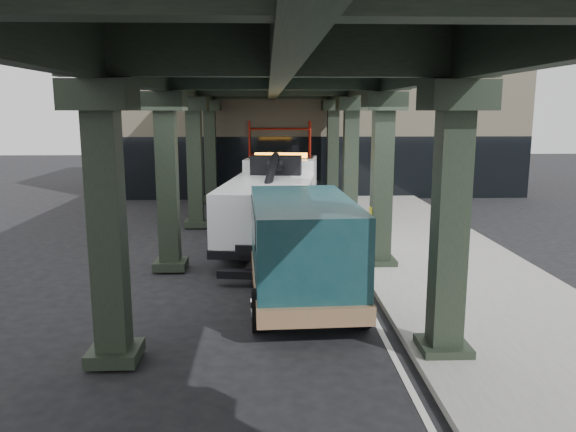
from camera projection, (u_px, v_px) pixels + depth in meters
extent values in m
plane|color=black|center=(293.00, 291.00, 14.22)|extent=(90.00, 90.00, 0.00)
cube|color=gray|center=(444.00, 265.00, 16.34)|extent=(5.00, 40.00, 0.15)
cube|color=silver|center=(348.00, 268.00, 16.25)|extent=(0.12, 38.00, 0.01)
cube|color=black|center=(450.00, 225.00, 9.93)|extent=(0.55, 0.55, 5.00)
cube|color=black|center=(457.00, 96.00, 9.51)|extent=(1.10, 1.10, 0.50)
cube|color=black|center=(443.00, 348.00, 10.36)|extent=(0.90, 0.90, 0.24)
cube|color=black|center=(382.00, 183.00, 15.82)|extent=(0.55, 0.55, 5.00)
cube|color=black|center=(384.00, 101.00, 15.40)|extent=(1.10, 1.10, 0.50)
cube|color=black|center=(379.00, 262.00, 16.25)|extent=(0.90, 0.90, 0.24)
cube|color=black|center=(350.00, 163.00, 21.71)|extent=(0.55, 0.55, 5.00)
cube|color=black|center=(352.00, 104.00, 21.30)|extent=(1.10, 1.10, 0.50)
cube|color=black|center=(349.00, 222.00, 22.14)|extent=(0.90, 0.90, 0.24)
cube|color=black|center=(333.00, 152.00, 27.60)|extent=(0.55, 0.55, 5.00)
cube|color=black|center=(333.00, 105.00, 27.19)|extent=(1.10, 1.10, 0.50)
cube|color=black|center=(332.00, 198.00, 28.03)|extent=(0.90, 0.90, 0.24)
cube|color=black|center=(108.00, 228.00, 9.71)|extent=(0.55, 0.55, 5.00)
cube|color=black|center=(99.00, 95.00, 9.29)|extent=(1.10, 1.10, 0.50)
cube|color=black|center=(115.00, 353.00, 10.14)|extent=(0.90, 0.90, 0.24)
cube|color=black|center=(168.00, 184.00, 15.60)|extent=(0.55, 0.55, 5.00)
cube|color=black|center=(164.00, 101.00, 15.18)|extent=(1.10, 1.10, 0.50)
cube|color=black|center=(171.00, 264.00, 16.03)|extent=(0.90, 0.90, 0.24)
cube|color=black|center=(195.00, 164.00, 21.49)|extent=(0.55, 0.55, 5.00)
cube|color=black|center=(193.00, 104.00, 21.08)|extent=(1.10, 1.10, 0.50)
cube|color=black|center=(197.00, 223.00, 21.92)|extent=(0.90, 0.90, 0.24)
cube|color=black|center=(210.00, 152.00, 27.39)|extent=(0.55, 0.55, 5.00)
cube|color=black|center=(209.00, 105.00, 26.97)|extent=(1.10, 1.10, 0.50)
cube|color=black|center=(212.00, 199.00, 27.81)|extent=(0.90, 0.90, 0.24)
cube|color=black|center=(385.00, 71.00, 15.26)|extent=(0.35, 32.00, 1.10)
cube|color=black|center=(163.00, 71.00, 15.04)|extent=(0.35, 32.00, 1.10)
cube|color=black|center=(275.00, 71.00, 15.15)|extent=(0.35, 32.00, 1.10)
cube|color=black|center=(275.00, 44.00, 15.02)|extent=(7.40, 32.00, 0.30)
cube|color=#C6B793|center=(311.00, 119.00, 33.20)|extent=(22.00, 10.00, 8.00)
cylinder|color=#AB1C0D|center=(250.00, 161.00, 28.43)|extent=(0.08, 0.08, 4.00)
cylinder|color=#AB1C0D|center=(249.00, 162.00, 27.65)|extent=(0.08, 0.08, 4.00)
cylinder|color=#AB1C0D|center=(309.00, 160.00, 28.54)|extent=(0.08, 0.08, 4.00)
cylinder|color=#AB1C0D|center=(310.00, 162.00, 27.76)|extent=(0.08, 0.08, 4.00)
cylinder|color=#AB1C0D|center=(280.00, 180.00, 28.67)|extent=(3.00, 0.08, 0.08)
cylinder|color=#AB1C0D|center=(279.00, 155.00, 28.43)|extent=(3.00, 0.08, 0.08)
cylinder|color=#AB1C0D|center=(279.00, 129.00, 28.19)|extent=(3.00, 0.08, 0.08)
cube|color=black|center=(273.00, 221.00, 19.18)|extent=(2.16, 8.39, 0.28)
cube|color=white|center=(282.00, 183.00, 21.77)|extent=(2.92, 2.97, 2.00)
cube|color=white|center=(285.00, 193.00, 23.02)|extent=(2.68, 1.10, 1.00)
cube|color=black|center=(282.00, 168.00, 21.94)|extent=(2.60, 1.74, 0.94)
cube|color=white|center=(268.00, 207.00, 17.80)|extent=(3.35, 5.84, 1.55)
cube|color=orange|center=(281.00, 155.00, 21.35)|extent=(2.02, 0.56, 0.18)
cube|color=black|center=(276.00, 165.00, 19.77)|extent=(1.84, 0.89, 0.67)
cylinder|color=black|center=(269.00, 180.00, 17.86)|extent=(0.76, 3.88, 1.49)
cube|color=black|center=(256.00, 264.00, 15.24)|extent=(0.53, 1.58, 0.20)
cube|color=black|center=(251.00, 274.00, 14.49)|extent=(1.79, 0.50, 0.20)
cylinder|color=black|center=(252.00, 209.00, 22.41)|extent=(0.54, 1.26, 1.22)
cylinder|color=silver|center=(252.00, 209.00, 22.41)|extent=(0.51, 0.72, 0.67)
cylinder|color=black|center=(313.00, 210.00, 22.20)|extent=(0.54, 1.26, 1.22)
cylinder|color=silver|center=(313.00, 210.00, 22.20)|extent=(0.51, 0.72, 0.67)
cylinder|color=black|center=(236.00, 228.00, 18.83)|extent=(0.54, 1.26, 1.22)
cylinder|color=silver|center=(236.00, 228.00, 18.83)|extent=(0.51, 0.72, 0.67)
cylinder|color=black|center=(308.00, 230.00, 18.62)|extent=(0.54, 1.26, 1.22)
cylinder|color=silver|center=(308.00, 230.00, 18.62)|extent=(0.51, 0.72, 0.67)
cylinder|color=black|center=(227.00, 238.00, 17.42)|extent=(0.54, 1.26, 1.22)
cylinder|color=silver|center=(227.00, 238.00, 17.42)|extent=(0.51, 0.72, 0.67)
cylinder|color=black|center=(305.00, 239.00, 17.21)|extent=(0.54, 1.26, 1.22)
cylinder|color=silver|center=(305.00, 239.00, 17.21)|extent=(0.51, 0.72, 0.67)
cube|color=#11383E|center=(291.00, 234.00, 16.02)|extent=(2.26, 1.28, 0.97)
cube|color=#11383E|center=(302.00, 244.00, 13.05)|extent=(2.48, 4.94, 2.10)
cube|color=#936D4A|center=(300.00, 274.00, 13.63)|extent=(2.58, 6.12, 0.38)
cube|color=black|center=(293.00, 207.00, 15.44)|extent=(2.11, 0.56, 0.90)
cube|color=black|center=(301.00, 218.00, 13.27)|extent=(2.47, 3.97, 0.59)
cube|color=silver|center=(289.00, 244.00, 16.66)|extent=(2.15, 0.23, 0.32)
cylinder|color=black|center=(254.00, 255.00, 15.99)|extent=(0.34, 0.92, 0.90)
cylinder|color=silver|center=(254.00, 255.00, 15.99)|extent=(0.37, 0.51, 0.50)
cylinder|color=black|center=(328.00, 253.00, 16.16)|extent=(0.34, 0.92, 0.90)
cylinder|color=silver|center=(328.00, 253.00, 16.16)|extent=(0.37, 0.51, 0.50)
cylinder|color=black|center=(259.00, 310.00, 11.57)|extent=(0.34, 0.92, 0.90)
cylinder|color=silver|center=(259.00, 310.00, 11.57)|extent=(0.37, 0.51, 0.50)
cylinder|color=black|center=(362.00, 307.00, 11.74)|extent=(0.34, 0.92, 0.90)
cylinder|color=silver|center=(362.00, 307.00, 11.74)|extent=(0.37, 0.51, 0.50)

